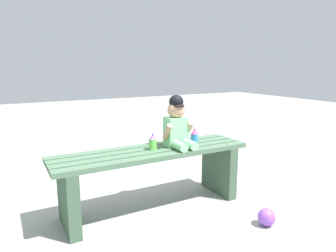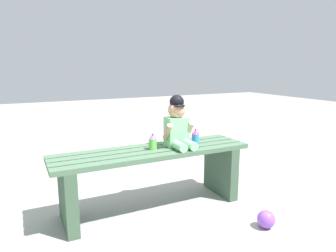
{
  "view_description": "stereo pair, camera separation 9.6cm",
  "coord_description": "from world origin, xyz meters",
  "px_view_note": "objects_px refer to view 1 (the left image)",
  "views": [
    {
      "loc": [
        -0.98,
        -2.0,
        1.1
      ],
      "look_at": [
        0.1,
        -0.05,
        0.66
      ],
      "focal_mm": 32.59,
      "sensor_mm": 36.0,
      "label": 1
    },
    {
      "loc": [
        -0.9,
        -2.05,
        1.1
      ],
      "look_at": [
        0.1,
        -0.05,
        0.66
      ],
      "focal_mm": 32.59,
      "sensor_mm": 36.0,
      "label": 2
    }
  ],
  "objects_px": {
    "park_bench": "(153,170)",
    "sippy_cup_right": "(195,137)",
    "child_figure": "(177,124)",
    "toy_ball": "(267,217)",
    "sippy_cup_left": "(153,142)"
  },
  "relations": [
    {
      "from": "park_bench",
      "to": "sippy_cup_right",
      "type": "distance_m",
      "value": 0.44
    },
    {
      "from": "park_bench",
      "to": "child_figure",
      "type": "xyz_separation_m",
      "value": [
        0.21,
        -0.01,
        0.34
      ]
    },
    {
      "from": "child_figure",
      "to": "toy_ball",
      "type": "xyz_separation_m",
      "value": [
        0.36,
        -0.61,
        -0.59
      ]
    },
    {
      "from": "child_figure",
      "to": "sippy_cup_left",
      "type": "relative_size",
      "value": 3.26
    },
    {
      "from": "park_bench",
      "to": "child_figure",
      "type": "bearing_deg",
      "value": -3.0
    },
    {
      "from": "sippy_cup_left",
      "to": "sippy_cup_right",
      "type": "xyz_separation_m",
      "value": [
        0.38,
        0.0,
        0.0
      ]
    },
    {
      "from": "child_figure",
      "to": "sippy_cup_right",
      "type": "distance_m",
      "value": 0.21
    },
    {
      "from": "park_bench",
      "to": "child_figure",
      "type": "relative_size",
      "value": 3.75
    },
    {
      "from": "sippy_cup_left",
      "to": "toy_ball",
      "type": "height_order",
      "value": "sippy_cup_left"
    },
    {
      "from": "park_bench",
      "to": "toy_ball",
      "type": "relative_size",
      "value": 12.23
    },
    {
      "from": "child_figure",
      "to": "sippy_cup_right",
      "type": "height_order",
      "value": "child_figure"
    },
    {
      "from": "park_bench",
      "to": "child_figure",
      "type": "distance_m",
      "value": 0.4
    },
    {
      "from": "child_figure",
      "to": "toy_ball",
      "type": "bearing_deg",
      "value": -59.21
    },
    {
      "from": "child_figure",
      "to": "sippy_cup_left",
      "type": "height_order",
      "value": "child_figure"
    },
    {
      "from": "sippy_cup_left",
      "to": "sippy_cup_right",
      "type": "distance_m",
      "value": 0.38
    }
  ]
}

